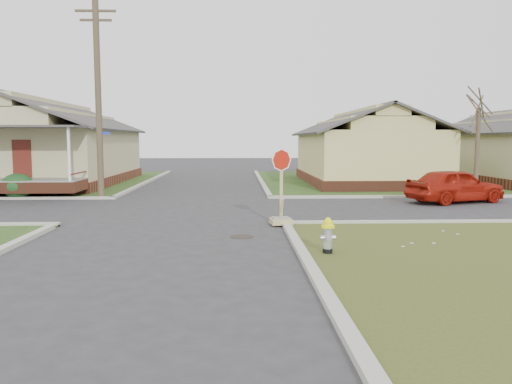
{
  "coord_description": "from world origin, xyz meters",
  "views": [
    {
      "loc": [
        2.09,
        -14.21,
        2.7
      ],
      "look_at": [
        2.65,
        1.0,
        1.1
      ],
      "focal_mm": 35.0,
      "sensor_mm": 36.0,
      "label": 1
    }
  ],
  "objects_px": {
    "stop_sign": "(281,208)",
    "utility_pole": "(98,96)",
    "fire_hydrant": "(328,234)",
    "red_sedan": "(455,186)"
  },
  "relations": [
    {
      "from": "fire_hydrant",
      "to": "red_sedan",
      "type": "height_order",
      "value": "red_sedan"
    },
    {
      "from": "fire_hydrant",
      "to": "stop_sign",
      "type": "relative_size",
      "value": 0.35
    },
    {
      "from": "stop_sign",
      "to": "utility_pole",
      "type": "bearing_deg",
      "value": 129.2
    },
    {
      "from": "utility_pole",
      "to": "red_sedan",
      "type": "xyz_separation_m",
      "value": [
        15.65,
        -2.08,
        -3.93
      ]
    },
    {
      "from": "utility_pole",
      "to": "fire_hydrant",
      "type": "distance_m",
      "value": 14.97
    },
    {
      "from": "fire_hydrant",
      "to": "red_sedan",
      "type": "xyz_separation_m",
      "value": [
        7.26,
        9.6,
        0.22
      ]
    },
    {
      "from": "stop_sign",
      "to": "red_sedan",
      "type": "height_order",
      "value": "stop_sign"
    },
    {
      "from": "fire_hydrant",
      "to": "stop_sign",
      "type": "bearing_deg",
      "value": 95.78
    },
    {
      "from": "utility_pole",
      "to": "red_sedan",
      "type": "height_order",
      "value": "utility_pole"
    },
    {
      "from": "stop_sign",
      "to": "red_sedan",
      "type": "bearing_deg",
      "value": 28.44
    }
  ]
}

